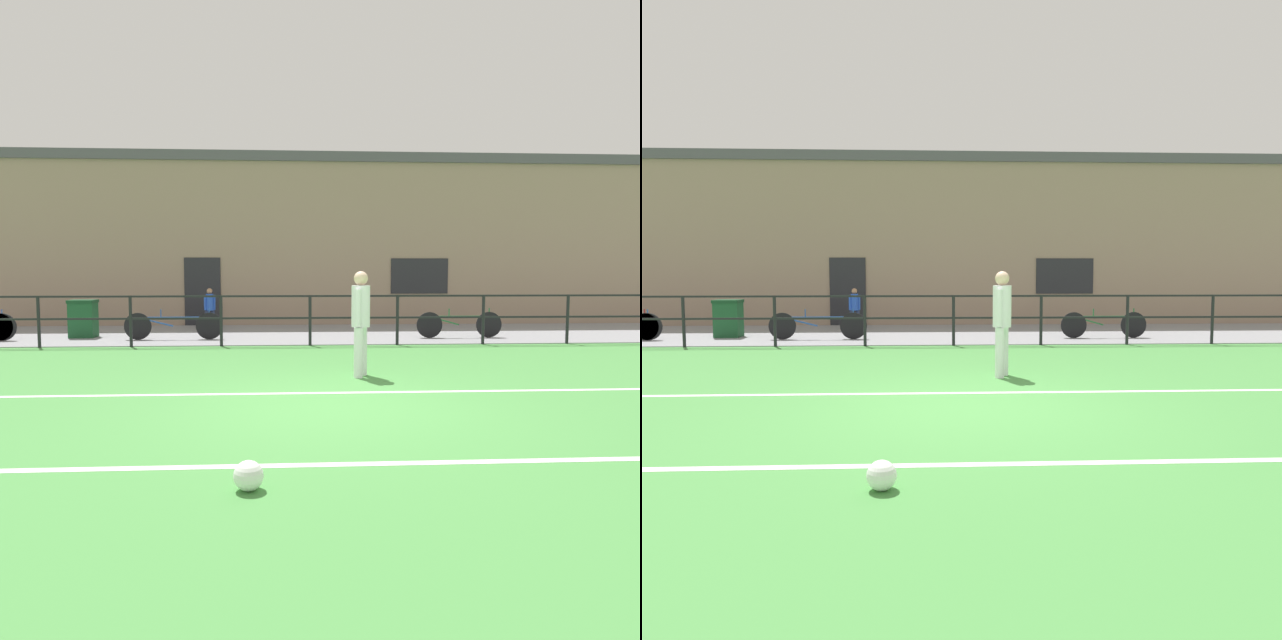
{
  "view_description": "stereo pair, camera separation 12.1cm",
  "coord_description": "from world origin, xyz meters",
  "views": [
    {
      "loc": [
        -0.55,
        -7.25,
        1.7
      ],
      "look_at": [
        0.05,
        3.08,
        0.83
      ],
      "focal_mm": 32.98,
      "sensor_mm": 36.0,
      "label": 1
    },
    {
      "loc": [
        -0.43,
        -7.25,
        1.7
      ],
      "look_at": [
        0.05,
        3.08,
        0.83
      ],
      "focal_mm": 32.98,
      "sensor_mm": 36.0,
      "label": 2
    }
  ],
  "objects": [
    {
      "name": "trash_bin_0",
      "position": [
        -5.65,
        7.84,
        0.5
      ],
      "size": [
        0.64,
        0.55,
        0.95
      ],
      "color": "#194C28",
      "rests_on": "pavement_strip"
    },
    {
      "name": "spectator_child",
      "position": [
        -2.69,
        9.43,
        0.69
      ],
      "size": [
        0.31,
        0.21,
        1.19
      ],
      "rotation": [
        0.0,
        0.0,
        3.45
      ],
      "color": "#232D4C",
      "rests_on": "pavement_strip"
    },
    {
      "name": "bicycle_parked_3",
      "position": [
        -3.29,
        7.2,
        0.36
      ],
      "size": [
        2.38,
        0.04,
        0.75
      ],
      "color": "black",
      "rests_on": "pavement_strip"
    },
    {
      "name": "ground",
      "position": [
        0.0,
        0.0,
        -0.02
      ],
      "size": [
        60.0,
        44.0,
        0.04
      ],
      "primitive_type": "cube",
      "color": "#478C42"
    },
    {
      "name": "field_line_hash",
      "position": [
        0.0,
        -2.24,
        0.0
      ],
      "size": [
        36.0,
        0.11,
        0.0
      ],
      "primitive_type": "cube",
      "color": "white",
      "rests_on": "ground"
    },
    {
      "name": "pavement_strip",
      "position": [
        0.0,
        8.5,
        0.01
      ],
      "size": [
        48.0,
        5.0,
        0.02
      ],
      "primitive_type": "cube",
      "color": "gray",
      "rests_on": "ground"
    },
    {
      "name": "clubhouse_facade",
      "position": [
        0.0,
        12.2,
        2.68
      ],
      "size": [
        28.0,
        2.56,
        5.33
      ],
      "color": "gray",
      "rests_on": "ground"
    },
    {
      "name": "field_line_touchline",
      "position": [
        0.0,
        0.79,
        0.0
      ],
      "size": [
        36.0,
        0.11,
        0.0
      ],
      "primitive_type": "cube",
      "color": "white",
      "rests_on": "ground"
    },
    {
      "name": "bicycle_parked_4",
      "position": [
        3.8,
        7.2,
        0.36
      ],
      "size": [
        2.16,
        0.04,
        0.74
      ],
      "color": "black",
      "rests_on": "pavement_strip"
    },
    {
      "name": "perimeter_fence",
      "position": [
        0.0,
        6.0,
        0.75
      ],
      "size": [
        36.07,
        0.07,
        1.15
      ],
      "color": "black",
      "rests_on": "ground"
    },
    {
      "name": "player_striker",
      "position": [
        0.65,
        2.05,
        0.96
      ],
      "size": [
        0.3,
        0.44,
        1.69
      ],
      "rotation": [
        0.0,
        0.0,
        1.18
      ],
      "color": "white",
      "rests_on": "ground"
    },
    {
      "name": "soccer_ball_match",
      "position": [
        -0.85,
        -2.8,
        0.12
      ],
      "size": [
        0.24,
        0.24,
        0.24
      ],
      "primitive_type": "sphere",
      "color": "white",
      "rests_on": "ground"
    }
  ]
}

